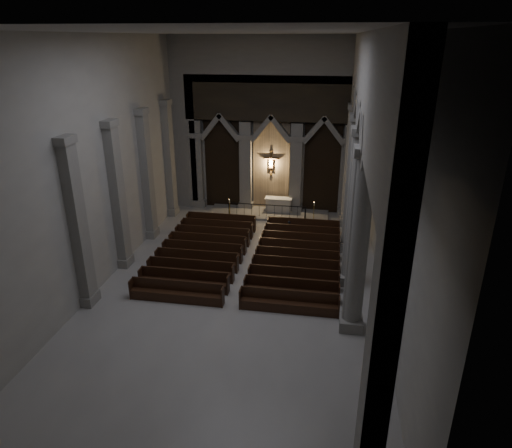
# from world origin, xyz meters

# --- Properties ---
(room) EXTENTS (24.00, 24.10, 12.00)m
(room) POSITION_xyz_m (0.00, 0.00, 7.60)
(room) COLOR #A3A09B
(room) RESTS_ON ground
(sanctuary_wall) EXTENTS (14.00, 0.77, 12.00)m
(sanctuary_wall) POSITION_xyz_m (0.00, 11.54, 6.62)
(sanctuary_wall) COLOR gray
(sanctuary_wall) RESTS_ON ground
(right_arcade) EXTENTS (1.00, 24.00, 12.00)m
(right_arcade) POSITION_xyz_m (5.50, 1.33, 7.83)
(right_arcade) COLOR gray
(right_arcade) RESTS_ON ground
(left_pilasters) EXTENTS (0.60, 13.00, 8.03)m
(left_pilasters) POSITION_xyz_m (-6.75, 3.50, 3.91)
(left_pilasters) COLOR gray
(left_pilasters) RESTS_ON ground
(sanctuary_step) EXTENTS (8.50, 2.60, 0.15)m
(sanctuary_step) POSITION_xyz_m (0.00, 10.60, 0.07)
(sanctuary_step) COLOR gray
(sanctuary_step) RESTS_ON ground
(altar) EXTENTS (1.94, 0.78, 0.98)m
(altar) POSITION_xyz_m (0.67, 11.04, 0.65)
(altar) COLOR beige
(altar) RESTS_ON sanctuary_step
(altar_rail) EXTENTS (5.44, 0.09, 1.07)m
(altar_rail) POSITION_xyz_m (0.00, 9.76, 0.71)
(altar_rail) COLOR black
(altar_rail) RESTS_ON ground
(candle_stand_left) EXTENTS (0.25, 0.25, 1.46)m
(candle_stand_left) POSITION_xyz_m (-2.54, 9.29, 0.40)
(candle_stand_left) COLOR gold
(candle_stand_left) RESTS_ON ground
(candle_stand_right) EXTENTS (0.25, 0.25, 1.46)m
(candle_stand_right) POSITION_xyz_m (3.26, 9.64, 0.40)
(candle_stand_right) COLOR gold
(candle_stand_right) RESTS_ON ground
(pews) EXTENTS (10.01, 9.54, 1.03)m
(pews) POSITION_xyz_m (-0.00, 2.88, 0.34)
(pews) COLOR black
(pews) RESTS_ON ground
(worshipper) EXTENTS (0.46, 0.39, 1.07)m
(worshipper) POSITION_xyz_m (1.87, 6.88, 0.53)
(worshipper) COLOR black
(worshipper) RESTS_ON ground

